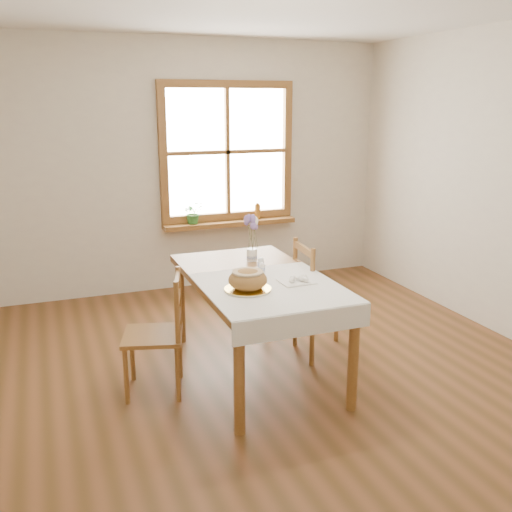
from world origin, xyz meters
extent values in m
plane|color=brown|center=(0.00, 0.00, 0.00)|extent=(5.00, 5.00, 0.00)
cube|color=beige|center=(0.00, 2.50, 1.30)|extent=(4.50, 0.10, 2.60)
cube|color=brown|center=(0.50, 2.46, 2.14)|extent=(1.46, 0.08, 0.08)
cube|color=brown|center=(0.50, 2.46, 0.76)|extent=(1.46, 0.08, 0.08)
cube|color=brown|center=(-0.19, 2.46, 1.45)|extent=(0.08, 0.08, 1.30)
cube|color=brown|center=(1.19, 2.46, 1.45)|extent=(0.08, 0.08, 1.30)
cube|color=brown|center=(0.50, 2.46, 1.45)|extent=(0.04, 0.06, 1.30)
cube|color=brown|center=(0.50, 2.46, 1.45)|extent=(1.30, 0.06, 0.04)
cube|color=white|center=(0.50, 2.49, 1.45)|extent=(1.30, 0.01, 1.30)
cube|color=brown|center=(0.50, 2.40, 0.69)|extent=(1.46, 0.20, 0.05)
cube|color=brown|center=(0.00, 0.30, 0.72)|extent=(0.90, 1.60, 0.05)
cylinder|color=brown|center=(-0.39, -0.44, 0.35)|extent=(0.07, 0.07, 0.70)
cylinder|color=brown|center=(0.39, -0.44, 0.35)|extent=(0.07, 0.07, 0.70)
cylinder|color=brown|center=(-0.39, 1.04, 0.35)|extent=(0.07, 0.07, 0.70)
cylinder|color=brown|center=(0.39, 1.04, 0.35)|extent=(0.07, 0.07, 0.70)
cube|color=white|center=(0.00, 0.00, 0.76)|extent=(0.91, 0.99, 0.01)
cylinder|color=white|center=(-0.18, -0.01, 0.77)|extent=(0.31, 0.31, 0.02)
ellipsoid|color=olive|center=(-0.18, -0.01, 0.85)|extent=(0.26, 0.26, 0.14)
cube|color=white|center=(0.20, 0.04, 0.77)|extent=(0.23, 0.20, 0.01)
cylinder|color=white|center=(0.05, 0.31, 0.80)|extent=(0.05, 0.05, 0.08)
cylinder|color=white|center=(0.08, 0.42, 0.81)|extent=(0.06, 0.06, 0.09)
cylinder|color=white|center=(0.11, 0.68, 0.80)|extent=(0.11, 0.11, 0.09)
imported|color=#2C692A|center=(0.09, 2.40, 0.81)|extent=(0.26, 0.28, 0.18)
cylinder|color=#A1641D|center=(0.82, 2.40, 0.81)|extent=(0.08, 0.08, 0.18)
camera|label=1|loc=(-1.40, -3.37, 1.96)|focal=40.00mm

